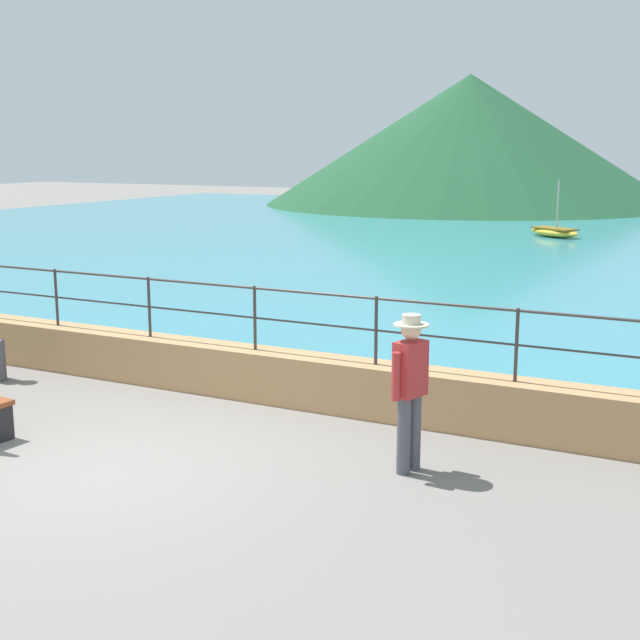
{
  "coord_description": "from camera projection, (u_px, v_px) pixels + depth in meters",
  "views": [
    {
      "loc": [
        6.21,
        -6.88,
        3.48
      ],
      "look_at": [
        0.76,
        3.7,
        1.1
      ],
      "focal_mm": 48.56,
      "sensor_mm": 36.0,
      "label": 1
    }
  ],
  "objects": [
    {
      "name": "lake_water",
      "position": [
        575.0,
        242.0,
        31.99
      ],
      "size": [
        64.0,
        44.32,
        0.06
      ],
      "primitive_type": "cube",
      "color": "teal",
      "rests_on": "ground"
    },
    {
      "name": "ground_plane",
      "position": [
        104.0,
        471.0,
        9.47
      ],
      "size": [
        120.0,
        120.0,
        0.0
      ],
      "primitive_type": "plane",
      "color": "slate"
    },
    {
      "name": "hill_main",
      "position": [
        469.0,
        140.0,
        52.1
      ],
      "size": [
        24.71,
        24.71,
        7.77
      ],
      "primitive_type": "cone",
      "color": "#1E4C2D",
      "rests_on": "ground"
    },
    {
      "name": "railing",
      "position": [
        255.0,
        306.0,
        12.0
      ],
      "size": [
        18.44,
        0.04,
        0.9
      ],
      "color": "#383330",
      "rests_on": "promenade_wall"
    },
    {
      "name": "person_walking",
      "position": [
        410.0,
        385.0,
        9.27
      ],
      "size": [
        0.38,
        0.55,
        1.75
      ],
      "color": "#4C4C56",
      "rests_on": "ground"
    },
    {
      "name": "promenade_wall",
      "position": [
        256.0,
        373.0,
        12.19
      ],
      "size": [
        20.0,
        0.56,
        0.7
      ],
      "primitive_type": "cube",
      "color": "tan",
      "rests_on": "ground"
    },
    {
      "name": "boat_2",
      "position": [
        554.0,
        232.0,
        33.54
      ],
      "size": [
        2.42,
        2.01,
        2.2
      ],
      "color": "gold",
      "rests_on": "lake_water"
    }
  ]
}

